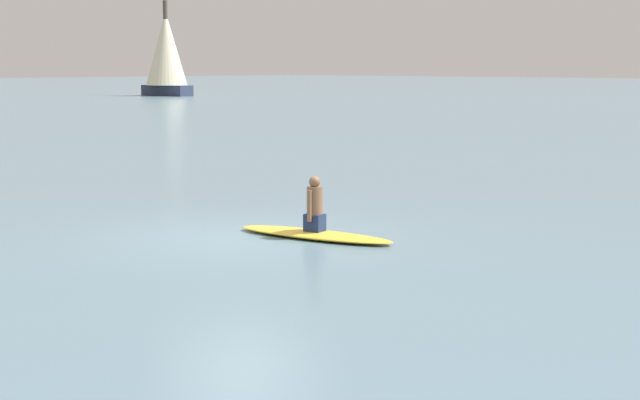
% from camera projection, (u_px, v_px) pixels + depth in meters
% --- Properties ---
extents(ground_plane, '(400.00, 400.00, 0.00)m').
position_uv_depth(ground_plane, '(242.00, 238.00, 16.20)').
color(ground_plane, slate).
extents(surfboard, '(3.05, 1.27, 0.12)m').
position_uv_depth(surfboard, '(315.00, 234.00, 16.19)').
color(surfboard, gold).
rests_on(surfboard, ground).
extents(person_paddler, '(0.35, 0.41, 0.93)m').
position_uv_depth(person_paddler, '(315.00, 206.00, 16.13)').
color(person_paddler, navy).
rests_on(person_paddler, surfboard).
extents(sailboat_far_right, '(5.70, 4.18, 8.99)m').
position_uv_depth(sailboat_far_right, '(166.00, 51.00, 92.13)').
color(sailboat_far_right, '#2D3851').
rests_on(sailboat_far_right, ground).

